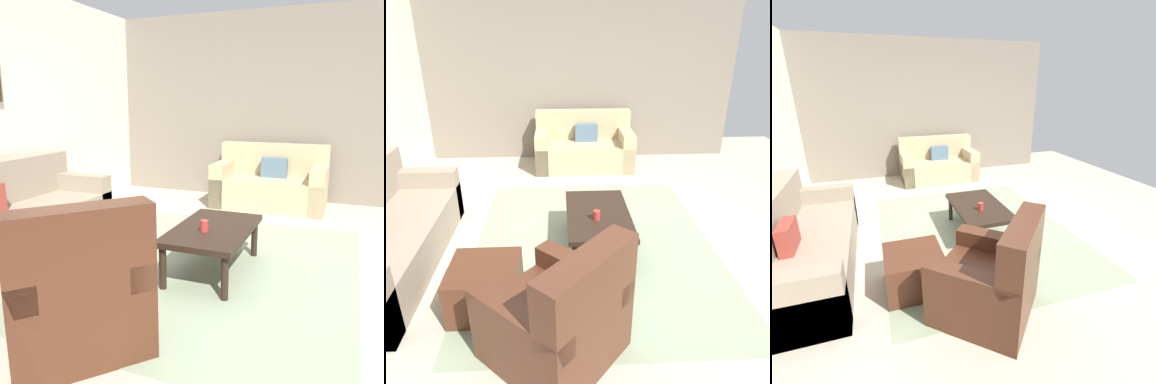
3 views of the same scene
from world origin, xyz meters
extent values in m
plane|color=#B2A893|center=(0.00, 0.00, 0.00)|extent=(8.00, 8.00, 0.00)
cube|color=slate|center=(3.00, 0.00, 1.40)|extent=(0.12, 5.20, 2.80)
cube|color=gray|center=(0.00, 0.00, 0.00)|extent=(3.12, 2.52, 0.01)
cube|color=gray|center=(-0.26, 2.01, 0.21)|extent=(2.19, 0.88, 0.42)
cube|color=gray|center=(-0.26, 2.33, 0.44)|extent=(2.19, 0.24, 0.88)
cube|color=gray|center=(-1.26, 2.01, 0.31)|extent=(0.20, 0.88, 0.62)
cube|color=gray|center=(0.73, 2.01, 0.31)|extent=(0.20, 0.88, 0.62)
cube|color=#99382D|center=(-0.50, 2.11, 0.56)|extent=(0.36, 0.12, 0.28)
cube|color=tan|center=(2.38, -0.05, 0.21)|extent=(0.84, 1.55, 0.42)
cube|color=tan|center=(2.68, -0.05, 0.44)|extent=(0.24, 1.55, 0.88)
cube|color=tan|center=(2.38, 0.62, 0.31)|extent=(0.84, 0.20, 0.62)
cube|color=tan|center=(2.38, -0.73, 0.31)|extent=(0.84, 0.20, 0.62)
cube|color=slate|center=(2.46, -0.09, 0.56)|extent=(0.12, 0.36, 0.28)
cube|color=#4C2819|center=(-1.41, 0.42, 0.22)|extent=(1.13, 1.13, 0.44)
cube|color=#4C2819|center=(-1.61, 0.20, 0.47)|extent=(0.73, 0.68, 0.95)
cube|color=#4C2819|center=(-1.17, 0.21, 0.30)|extent=(0.65, 0.70, 0.60)
cube|color=#4C2819|center=(-1.64, 0.63, 0.30)|extent=(0.65, 0.70, 0.60)
cube|color=#4C2819|center=(-0.91, 0.98, 0.20)|extent=(0.56, 0.56, 0.40)
cylinder|color=black|center=(-0.54, -0.29, 0.18)|extent=(0.06, 0.06, 0.36)
cylinder|color=black|center=(0.44, -0.29, 0.18)|extent=(0.06, 0.06, 0.36)
cylinder|color=black|center=(-0.54, 0.23, 0.18)|extent=(0.06, 0.06, 0.36)
cylinder|color=black|center=(0.44, 0.23, 0.18)|extent=(0.06, 0.06, 0.36)
cube|color=black|center=(-0.05, -0.03, 0.39)|extent=(1.10, 0.64, 0.05)
cylinder|color=#B2332D|center=(-0.20, 0.00, 0.46)|extent=(0.07, 0.07, 0.10)
camera|label=1|loc=(-3.29, -1.12, 1.49)|focal=38.08mm
camera|label=2|loc=(-3.38, 0.35, 2.16)|focal=34.54mm
camera|label=3|loc=(-3.30, 1.24, 1.94)|focal=26.52mm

